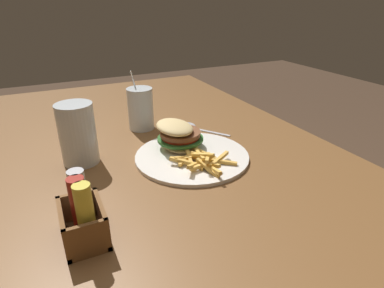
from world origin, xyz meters
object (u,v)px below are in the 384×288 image
object	(u,v)px
beer_glass	(78,136)
juice_glass	(141,111)
meal_plate_near	(186,146)
condiment_caddy	(83,216)
spoon	(189,126)

from	to	relation	value
beer_glass	juice_glass	world-z (taller)	juice_glass
meal_plate_near	beer_glass	xyz separation A→B (m)	(0.08, 0.27, 0.05)
meal_plate_near	condiment_caddy	distance (m)	0.39
juice_glass	condiment_caddy	world-z (taller)	juice_glass
beer_glass	juice_glass	xyz separation A→B (m)	(0.17, -0.22, -0.02)
beer_glass	spoon	world-z (taller)	beer_glass
meal_plate_near	beer_glass	bearing A→B (deg)	73.77
spoon	beer_glass	bearing A→B (deg)	68.84
juice_glass	condiment_caddy	size ratio (longest dim) A/B	1.48
meal_plate_near	condiment_caddy	bearing A→B (deg)	126.86
juice_glass	condiment_caddy	xyz separation A→B (m)	(-0.48, 0.26, -0.01)
spoon	condiment_caddy	bearing A→B (deg)	99.43
juice_glass	condiment_caddy	bearing A→B (deg)	151.53
beer_glass	condiment_caddy	distance (m)	0.32
spoon	condiment_caddy	distance (m)	0.58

